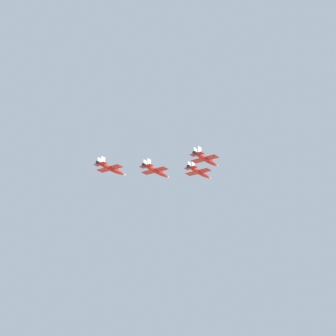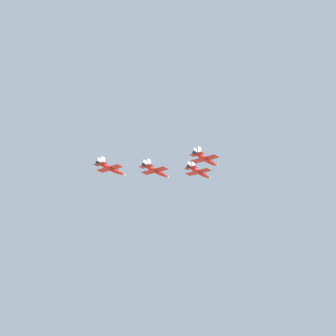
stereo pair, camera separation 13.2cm
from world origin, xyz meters
name	(u,v)px [view 1 (the left image)]	position (x,y,z in m)	size (l,w,h in m)	color
jet_lead	(199,172)	(-8.01, 20.60, 89.67)	(15.06, 12.12, 3.62)	red
jet_left_wingman	(156,171)	(-12.30, 37.69, 88.52)	(15.57, 12.33, 3.72)	red
jet_right_wingman	(206,159)	(-25.57, 19.12, 88.08)	(15.11, 12.11, 3.62)	red
jet_left_outer	(111,169)	(-16.59, 54.78, 87.74)	(15.16, 12.14, 3.64)	red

